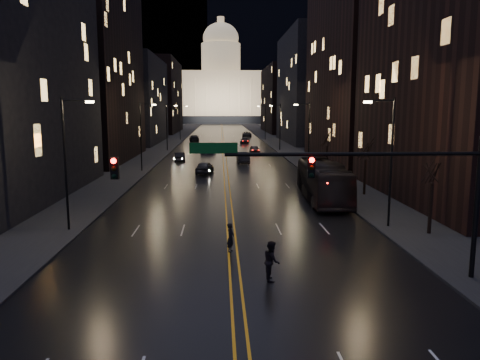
{
  "coord_description": "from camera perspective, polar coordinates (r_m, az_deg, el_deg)",
  "views": [
    {
      "loc": [
        -0.69,
        -21.3,
        8.32
      ],
      "look_at": [
        0.67,
        10.84,
        3.34
      ],
      "focal_mm": 35.0,
      "sensor_mm": 36.0,
      "label": 1
    }
  ],
  "objects": [
    {
      "name": "pedestrian_a",
      "position": [
        27.34,
        -1.15,
        -7.05
      ],
      "size": [
        0.61,
        0.73,
        1.71
      ],
      "primitive_type": "imported",
      "rotation": [
        0.0,
        0.0,
        1.19
      ],
      "color": "black",
      "rests_on": "ground"
    },
    {
      "name": "receding_car_b",
      "position": [
        86.34,
        1.8,
        3.76
      ],
      "size": [
        1.84,
        4.39,
        1.49
      ],
      "primitive_type": "imported",
      "rotation": [
        0.0,
        0.0,
        0.02
      ],
      "color": "black",
      "rests_on": "ground"
    },
    {
      "name": "oncoming_car_c",
      "position": [
        88.67,
        -3.88,
        3.87
      ],
      "size": [
        3.05,
        5.5,
        1.46
      ],
      "primitive_type": "imported",
      "rotation": [
        0.0,
        0.0,
        3.02
      ],
      "color": "black",
      "rests_on": "ground"
    },
    {
      "name": "streetlamp_right_near",
      "position": [
        33.5,
        17.7,
        2.84
      ],
      "size": [
        2.13,
        0.25,
        9.0
      ],
      "color": "black",
      "rests_on": "ground"
    },
    {
      "name": "traffic_signal",
      "position": [
        22.52,
        14.64,
        0.3
      ],
      "size": [
        17.29,
        0.45,
        7.0
      ],
      "color": "black",
      "rests_on": "ground"
    },
    {
      "name": "building_left_mid",
      "position": [
        78.19,
        -17.91,
        12.55
      ],
      "size": [
        12.0,
        30.0,
        28.0
      ],
      "primitive_type": "cube",
      "color": "black",
      "rests_on": "ground"
    },
    {
      "name": "streetlamp_left_mid",
      "position": [
        62.21,
        -11.84,
        5.63
      ],
      "size": [
        2.13,
        0.25,
        9.0
      ],
      "color": "black",
      "rests_on": "ground"
    },
    {
      "name": "sidewalk_left",
      "position": [
        152.1,
        -7.48,
        5.62
      ],
      "size": [
        8.0,
        320.0,
        0.16
      ],
      "primitive_type": "cube",
      "color": "black",
      "rests_on": "ground"
    },
    {
      "name": "streetlamp_left_dist",
      "position": [
        121.76,
        -7.25,
        7.21
      ],
      "size": [
        2.13,
        0.25,
        9.0
      ],
      "color": "black",
      "rests_on": "ground"
    },
    {
      "name": "mountain_ridge",
      "position": [
        407.32,
        3.48,
        16.78
      ],
      "size": [
        520.0,
        60.0,
        130.0
      ],
      "primitive_type": "cube",
      "color": "black",
      "rests_on": "ground"
    },
    {
      "name": "receding_car_a",
      "position": [
        71.0,
        0.38,
        2.75
      ],
      "size": [
        1.91,
        5.11,
        1.67
      ],
      "primitive_type": "imported",
      "rotation": [
        0.0,
        0.0,
        0.03
      ],
      "color": "black",
      "rests_on": "ground"
    },
    {
      "name": "building_right_dist",
      "position": [
        162.77,
        5.31,
        9.7
      ],
      "size": [
        12.0,
        40.0,
        22.0
      ],
      "primitive_type": "cube",
      "color": "black",
      "rests_on": "ground"
    },
    {
      "name": "oncoming_car_b",
      "position": [
        73.37,
        -7.4,
        2.8
      ],
      "size": [
        2.08,
        4.65,
        1.48
      ],
      "primitive_type": "imported",
      "rotation": [
        0.0,
        0.0,
        3.26
      ],
      "color": "black",
      "rests_on": "ground"
    },
    {
      "name": "streetlamp_left_far",
      "position": [
        91.91,
        -8.81,
        6.68
      ],
      "size": [
        2.13,
        0.25,
        9.0
      ],
      "color": "black",
      "rests_on": "ground"
    },
    {
      "name": "building_right_near",
      "position": [
        46.79,
        25.85,
        12.45
      ],
      "size": [
        12.0,
        26.0,
        24.0
      ],
      "primitive_type": "cube",
      "color": "black",
      "rests_on": "ground"
    },
    {
      "name": "bus",
      "position": [
        42.59,
        10.07,
        -0.17
      ],
      "size": [
        3.47,
        12.87,
        3.56
      ],
      "primitive_type": "imported",
      "rotation": [
        0.0,
        0.0,
        -0.04
      ],
      "color": "black",
      "rests_on": "ground"
    },
    {
      "name": "ground",
      "position": [
        22.87,
        -0.54,
        -12.53
      ],
      "size": [
        900.0,
        900.0,
        0.0
      ],
      "primitive_type": "plane",
      "color": "black",
      "rests_on": "ground"
    },
    {
      "name": "streetlamp_right_far",
      "position": [
        92.08,
        4.79,
        6.75
      ],
      "size": [
        2.13,
        0.25,
        9.0
      ],
      "color": "black",
      "rests_on": "ground"
    },
    {
      "name": "oncoming_car_a",
      "position": [
        59.54,
        -4.34,
        1.53
      ],
      "size": [
        2.51,
        4.96,
        1.62
      ],
      "primitive_type": "imported",
      "rotation": [
        0.0,
        0.0,
        3.01
      ],
      "color": "black",
      "rests_on": "ground"
    },
    {
      "name": "tree_right_far",
      "position": [
        60.98,
        10.6,
        5.08
      ],
      "size": [
        2.4,
        2.4,
        6.65
      ],
      "color": "black",
      "rests_on": "ground"
    },
    {
      "name": "building_right_mid",
      "position": [
        115.45,
        8.57,
        11.03
      ],
      "size": [
        12.0,
        34.0,
        26.0
      ],
      "primitive_type": "cube",
      "color": "black",
      "rests_on": "ground"
    },
    {
      "name": "receding_car_d",
      "position": [
        134.89,
        0.85,
        5.59
      ],
      "size": [
        2.87,
        5.72,
        1.56
      ],
      "primitive_type": "imported",
      "rotation": [
        0.0,
        0.0,
        -0.05
      ],
      "color": "black",
      "rests_on": "ground"
    },
    {
      "name": "building_left_dist",
      "position": [
        162.61,
        -9.75,
        9.97
      ],
      "size": [
        12.0,
        40.0,
        24.0
      ],
      "primitive_type": "cube",
      "color": "black",
      "rests_on": "ground"
    },
    {
      "name": "building_left_far",
      "position": [
        115.11,
        -12.76,
        9.42
      ],
      "size": [
        12.0,
        34.0,
        20.0
      ],
      "primitive_type": "cube",
      "color": "black",
      "rests_on": "ground"
    },
    {
      "name": "building_right_tall",
      "position": [
        75.29,
        14.99,
        16.67
      ],
      "size": [
        12.0,
        30.0,
        38.0
      ],
      "primitive_type": "cube",
      "color": "black",
      "rests_on": "ground"
    },
    {
      "name": "tree_right_near",
      "position": [
        32.56,
        22.47,
        1.44
      ],
      "size": [
        2.4,
        2.4,
        6.65
      ],
      "color": "black",
      "rests_on": "ground"
    },
    {
      "name": "capitol",
      "position": [
        271.44,
        -2.32,
        10.66
      ],
      "size": [
        90.0,
        50.0,
        58.5
      ],
      "color": "black",
      "rests_on": "ground"
    },
    {
      "name": "streetlamp_right_mid",
      "position": [
        62.45,
        8.24,
        5.74
      ],
      "size": [
        2.13,
        0.25,
        9.0
      ],
      "color": "black",
      "rests_on": "ground"
    },
    {
      "name": "road",
      "position": [
        151.53,
        -2.17,
        5.65
      ],
      "size": [
        20.0,
        320.0,
        0.02
      ],
      "primitive_type": "cube",
      "color": "black",
      "rests_on": "ground"
    },
    {
      "name": "streetlamp_left_near",
      "position": [
        33.05,
        -20.26,
        2.64
      ],
      "size": [
        2.13,
        0.25,
        9.0
      ],
      "color": "black",
      "rests_on": "ground"
    },
    {
      "name": "receding_car_c",
      "position": [
        110.13,
        0.58,
        4.83
      ],
      "size": [
        2.58,
        5.02,
        1.39
      ],
      "primitive_type": "imported",
      "rotation": [
        0.0,
        0.0,
        -0.14
      ],
      "color": "black",
      "rests_on": "ground"
    },
    {
      "name": "pedestrian_b",
      "position": [
        23.03,
        3.88,
        -9.8
      ],
      "size": [
        0.55,
        0.97,
        1.96
      ],
      "primitive_type": "imported",
      "rotation": [
        0.0,
        0.0,
        1.6
      ],
      "color": "black",
      "rests_on": "ground"
    },
    {
      "name": "oncoming_car_d",
      "position": [
        117.41,
        -5.61,
        5.1
      ],
      "size": [
        2.86,
        5.87,
        1.65
      ],
      "primitive_type": "imported",
      "rotation": [
        0.0,
        0.0,
        3.24
      ],
      "color": "black",
      "rests_on": "ground"
    },
    {
      "name": "streetlamp_right_dist",
      "position": [
        121.88,
        3.02,
        7.26
      ],
      "size": [
        2.13,
        0.25,
        9.0
      ],
      "color": "black",
      "rests_on": "ground"
    },
    {
      "name": "center_line",
      "position": [
        151.53,
        -2.17,
        5.65
      ],
      "size": [
        0.62,
        320.0,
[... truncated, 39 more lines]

